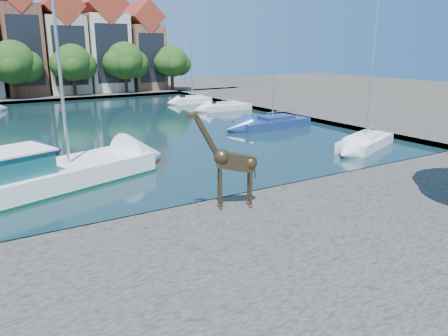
% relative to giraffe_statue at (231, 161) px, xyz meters
% --- Properties ---
extents(ground, '(160.00, 160.00, 0.00)m').
position_rel_giraffe_statue_xyz_m(ground, '(3.19, 1.42, -2.69)').
color(ground, '#38332B').
rests_on(ground, ground).
extents(water_basin, '(38.00, 50.00, 0.08)m').
position_rel_giraffe_statue_xyz_m(water_basin, '(3.19, 25.42, -2.65)').
color(water_basin, black).
rests_on(water_basin, ground).
extents(near_quay, '(50.00, 14.00, 0.50)m').
position_rel_giraffe_statue_xyz_m(near_quay, '(3.19, -5.58, -2.44)').
color(near_quay, '#534F48').
rests_on(near_quay, ground).
extents(far_quay, '(60.00, 16.00, 0.50)m').
position_rel_giraffe_statue_xyz_m(far_quay, '(3.19, 57.42, -2.44)').
color(far_quay, '#534F48').
rests_on(far_quay, ground).
extents(right_quay, '(14.00, 52.00, 0.50)m').
position_rel_giraffe_statue_xyz_m(right_quay, '(28.19, 25.42, -2.44)').
color(right_quay, '#534F48').
rests_on(right_quay, ground).
extents(townhouse_center, '(5.44, 9.18, 16.93)m').
position_rel_giraffe_statue_xyz_m(townhouse_center, '(-0.81, 57.41, 5.68)').
color(townhouse_center, brown).
rests_on(townhouse_center, far_quay).
extents(townhouse_east_inner, '(5.94, 9.18, 15.79)m').
position_rel_giraffe_statue_xyz_m(townhouse_east_inner, '(5.19, 57.41, 5.04)').
color(townhouse_east_inner, tan).
rests_on(townhouse_east_inner, far_quay).
extents(townhouse_east_mid, '(6.43, 9.18, 16.65)m').
position_rel_giraffe_statue_xyz_m(townhouse_east_mid, '(11.69, 57.41, 5.42)').
color(townhouse_east_mid, beige).
rests_on(townhouse_east_mid, far_quay).
extents(townhouse_east_end, '(5.44, 9.18, 14.43)m').
position_rel_giraffe_statue_xyz_m(townhouse_east_end, '(18.19, 57.41, 4.42)').
color(townhouse_east_end, brown).
rests_on(townhouse_east_end, far_quay).
extents(far_tree_mid_west, '(7.80, 6.00, 8.00)m').
position_rel_giraffe_statue_xyz_m(far_tree_mid_west, '(-2.70, 51.91, 2.60)').
color(far_tree_mid_west, '#332114').
rests_on(far_tree_mid_west, far_quay).
extents(far_tree_mid_east, '(7.02, 5.40, 7.52)m').
position_rel_giraffe_statue_xyz_m(far_tree_mid_east, '(5.29, 51.91, 2.44)').
color(far_tree_mid_east, '#332114').
rests_on(far_tree_mid_east, far_quay).
extents(far_tree_east, '(7.54, 5.80, 7.84)m').
position_rel_giraffe_statue_xyz_m(far_tree_east, '(13.30, 51.91, 2.55)').
color(far_tree_east, '#332114').
rests_on(far_tree_east, far_quay).
extents(far_tree_far_east, '(6.76, 5.20, 7.36)m').
position_rel_giraffe_statue_xyz_m(far_tree_far_east, '(21.29, 51.91, 2.39)').
color(far_tree_far_east, '#332114').
rests_on(far_tree_far_east, far_quay).
extents(giraffe_statue, '(3.04, 1.31, 4.45)m').
position_rel_giraffe_statue_xyz_m(giraffe_statue, '(0.00, 0.00, 0.00)').
color(giraffe_statue, '#372D1B').
rests_on(giraffe_statue, near_quay).
extents(motorsailer, '(13.07, 7.43, 12.54)m').
position_rel_giraffe_statue_xyz_m(motorsailer, '(-6.99, 8.45, -1.65)').
color(motorsailer, white).
rests_on(motorsailer, water_basin).
extents(sailboat_right_a, '(6.81, 4.40, 12.01)m').
position_rel_giraffe_statue_xyz_m(sailboat_right_a, '(16.44, 6.45, -2.00)').
color(sailboat_right_a, white).
rests_on(sailboat_right_a, water_basin).
extents(sailboat_right_b, '(7.51, 2.69, 12.20)m').
position_rel_giraffe_statue_xyz_m(sailboat_right_b, '(15.49, 17.01, -1.99)').
color(sailboat_right_b, navy).
rests_on(sailboat_right_b, water_basin).
extents(sailboat_right_c, '(6.24, 2.30, 8.19)m').
position_rel_giraffe_statue_xyz_m(sailboat_right_c, '(18.07, 29.64, -2.10)').
color(sailboat_right_c, silver).
rests_on(sailboat_right_c, water_basin).
extents(sailboat_right_d, '(5.24, 2.14, 8.56)m').
position_rel_giraffe_statue_xyz_m(sailboat_right_d, '(17.44, 37.44, -2.04)').
color(sailboat_right_d, white).
rests_on(sailboat_right_d, water_basin).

